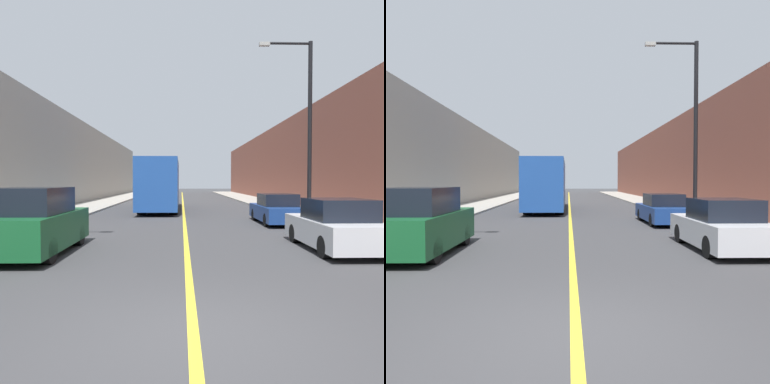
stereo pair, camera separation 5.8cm
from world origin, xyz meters
TOP-DOWN VIEW (x-y plane):
  - ground_plane at (0.00, 0.00)m, footprint 200.00×200.00m
  - sidewalk_left at (-7.54, 30.00)m, footprint 3.55×72.00m
  - sidewalk_right at (7.54, 30.00)m, footprint 3.55×72.00m
  - building_row_left at (-11.31, 30.00)m, footprint 4.00×72.00m
  - building_row_right at (11.31, 30.00)m, footprint 4.00×72.00m
  - road_center_line at (0.00, 30.00)m, footprint 0.16×72.00m
  - bus at (-1.63, 21.79)m, footprint 2.53×11.00m
  - parked_suv_left at (-4.36, 5.76)m, footprint 2.01×4.43m
  - car_right_near at (4.50, 6.16)m, footprint 1.87×4.27m
  - car_right_mid at (4.51, 13.22)m, footprint 1.80×4.60m
  - street_lamp_right at (5.86, 13.03)m, footprint 2.58×0.24m

SIDE VIEW (x-z plane):
  - ground_plane at x=0.00m, z-range 0.00..0.00m
  - road_center_line at x=0.00m, z-range 0.00..0.01m
  - sidewalk_left at x=-7.54m, z-range 0.00..0.12m
  - sidewalk_right at x=7.54m, z-range 0.00..0.12m
  - car_right_mid at x=4.51m, z-range -0.07..1.40m
  - car_right_near at x=4.50m, z-range -0.08..1.47m
  - parked_suv_left at x=-4.36m, z-range -0.07..1.82m
  - bus at x=-1.63m, z-range 0.11..3.62m
  - building_row_right at x=11.31m, z-range 0.00..7.67m
  - building_row_left at x=-11.31m, z-range 0.00..7.68m
  - street_lamp_right at x=5.86m, z-range 0.67..9.33m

